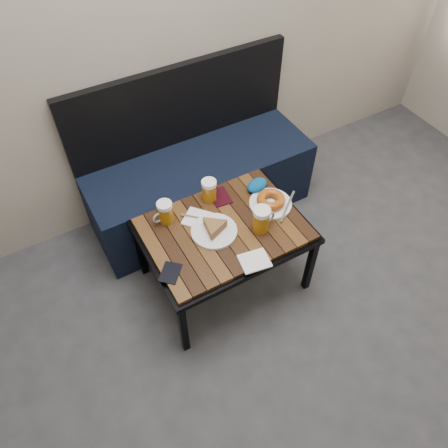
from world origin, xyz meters
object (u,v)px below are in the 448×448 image
bench (199,179)px  passport_burgundy (220,197)px  beer_mug_left (165,212)px  beer_mug_right (262,219)px  cafe_table (224,233)px  knit_pouch (257,185)px  beer_mug_centre (209,190)px  plate_pie (214,229)px  passport_navy (170,273)px  plate_bagel (271,201)px

bench → passport_burgundy: bearing=-98.0°
beer_mug_left → beer_mug_right: (0.40, -0.29, 0.01)m
bench → beer_mug_left: size_ratio=10.94×
bench → beer_mug_right: bearing=-88.3°
cafe_table → beer_mug_left: size_ratio=6.56×
knit_pouch → beer_mug_right: bearing=-118.2°
passport_burgundy → beer_mug_centre: bearing=166.4°
cafe_table → knit_pouch: bearing=27.7°
bench → beer_mug_left: (-0.38, -0.39, 0.26)m
bench → beer_mug_right: (0.02, -0.68, 0.27)m
beer_mug_centre → knit_pouch: size_ratio=0.98×
bench → beer_mug_right: size_ratio=9.81×
passport_burgundy → beer_mug_right: bearing=-69.5°
plate_pie → knit_pouch: bearing=23.9°
beer_mug_right → passport_navy: (-0.52, -0.02, -0.07)m
beer_mug_centre → passport_burgundy: beer_mug_centre is taller
beer_mug_right → plate_pie: 0.25m
plate_pie → knit_pouch: size_ratio=1.79×
knit_pouch → cafe_table: bearing=-152.3°
beer_mug_centre → knit_pouch: beer_mug_centre is taller
beer_mug_right → knit_pouch: 0.29m
beer_mug_centre → beer_mug_left: bearing=151.9°
knit_pouch → beer_mug_centre: bearing=166.5°
cafe_table → plate_bagel: size_ratio=3.02×
bench → cafe_table: 0.62m
cafe_table → beer_mug_left: (-0.24, 0.19, 0.11)m
bench → knit_pouch: size_ratio=10.61×
beer_mug_left → beer_mug_right: bearing=135.9°
beer_mug_left → cafe_table: bearing=133.2°
passport_navy → knit_pouch: size_ratio=0.90×
cafe_table → knit_pouch: size_ratio=6.37×
bench → passport_burgundy: size_ratio=10.39×
beer_mug_centre → passport_navy: bearing=-173.5°
plate_pie → cafe_table: bearing=2.0°
cafe_table → beer_mug_centre: bearing=81.1°
plate_pie → knit_pouch: 0.39m
bench → beer_mug_right: 0.73m
plate_pie → plate_bagel: size_ratio=0.85×
passport_burgundy → plate_bagel: bearing=-34.6°
beer_mug_right → plate_pie: (-0.22, 0.10, -0.05)m
beer_mug_centre → beer_mug_right: (0.13, -0.32, 0.01)m
passport_navy → knit_pouch: bearing=65.2°
plate_bagel → knit_pouch: bearing=89.4°
beer_mug_centre → passport_navy: 0.53m
beer_mug_centre → beer_mug_right: 0.34m
beer_mug_right → passport_navy: size_ratio=1.20×
bench → plate_pie: size_ratio=5.91×
passport_burgundy → knit_pouch: size_ratio=1.02×
cafe_table → plate_bagel: (0.30, 0.02, 0.07)m
cafe_table → plate_bagel: bearing=3.3°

